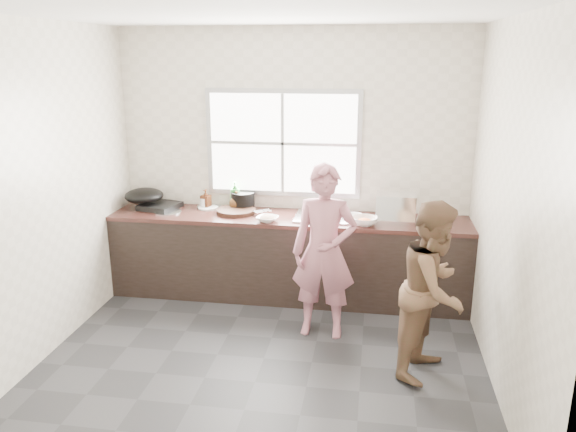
% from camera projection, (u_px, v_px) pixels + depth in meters
% --- Properties ---
extents(floor, '(3.60, 3.20, 0.01)m').
position_uv_depth(floor, '(264.00, 359.00, 4.65)').
color(floor, '#272729').
rests_on(floor, ground).
extents(ceiling, '(3.60, 3.20, 0.01)m').
position_uv_depth(ceiling, '(259.00, 13.00, 3.90)').
color(ceiling, silver).
rests_on(ceiling, wall_back).
extents(wall_back, '(3.60, 0.01, 2.70)m').
position_uv_depth(wall_back, '(293.00, 162.00, 5.80)').
color(wall_back, beige).
rests_on(wall_back, ground).
extents(wall_left, '(0.01, 3.20, 2.70)m').
position_uv_depth(wall_left, '(44.00, 192.00, 4.55)').
color(wall_left, beige).
rests_on(wall_left, ground).
extents(wall_right, '(0.01, 3.20, 2.70)m').
position_uv_depth(wall_right, '(509.00, 211.00, 4.01)').
color(wall_right, beige).
rests_on(wall_right, ground).
extents(wall_front, '(3.60, 0.01, 2.70)m').
position_uv_depth(wall_front, '(196.00, 282.00, 2.76)').
color(wall_front, silver).
rests_on(wall_front, ground).
extents(cabinet, '(3.60, 0.62, 0.82)m').
position_uv_depth(cabinet, '(288.00, 258.00, 5.76)').
color(cabinet, black).
rests_on(cabinet, floor).
extents(countertop, '(3.60, 0.64, 0.04)m').
position_uv_depth(countertop, '(288.00, 218.00, 5.64)').
color(countertop, '#321914').
rests_on(countertop, cabinet).
extents(sink, '(0.55, 0.45, 0.02)m').
position_uv_depth(sink, '(323.00, 217.00, 5.58)').
color(sink, silver).
rests_on(sink, countertop).
extents(faucet, '(0.02, 0.02, 0.30)m').
position_uv_depth(faucet, '(325.00, 198.00, 5.73)').
color(faucet, silver).
rests_on(faucet, countertop).
extents(window_frame, '(1.60, 0.05, 1.10)m').
position_uv_depth(window_frame, '(283.00, 143.00, 5.75)').
color(window_frame, '#9EA0A5').
rests_on(window_frame, wall_back).
extents(window_glazing, '(1.50, 0.01, 1.00)m').
position_uv_depth(window_glazing, '(283.00, 144.00, 5.72)').
color(window_glazing, white).
rests_on(window_glazing, window_frame).
extents(woman, '(0.54, 0.36, 1.45)m').
position_uv_depth(woman, '(324.00, 257.00, 4.89)').
color(woman, '#AE6876').
rests_on(woman, floor).
extents(person_side, '(0.76, 0.84, 1.40)m').
position_uv_depth(person_side, '(434.00, 289.00, 4.29)').
color(person_side, brown).
rests_on(person_side, floor).
extents(cutting_board, '(0.47, 0.47, 0.04)m').
position_uv_depth(cutting_board, '(236.00, 211.00, 5.75)').
color(cutting_board, black).
rests_on(cutting_board, countertop).
extents(cleaver, '(0.19, 0.18, 0.01)m').
position_uv_depth(cleaver, '(262.00, 211.00, 5.67)').
color(cleaver, silver).
rests_on(cleaver, cutting_board).
extents(bowl_mince, '(0.25, 0.25, 0.05)m').
position_uv_depth(bowl_mince, '(267.00, 219.00, 5.46)').
color(bowl_mince, white).
rests_on(bowl_mince, countertop).
extents(bowl_crabs, '(0.22, 0.22, 0.06)m').
position_uv_depth(bowl_crabs, '(364.00, 222.00, 5.35)').
color(bowl_crabs, silver).
rests_on(bowl_crabs, countertop).
extents(bowl_held, '(0.26, 0.26, 0.06)m').
position_uv_depth(bowl_held, '(354.00, 216.00, 5.55)').
color(bowl_held, white).
rests_on(bowl_held, countertop).
extents(black_pot, '(0.27, 0.27, 0.18)m').
position_uv_depth(black_pot, '(243.00, 200.00, 5.89)').
color(black_pot, black).
rests_on(black_pot, countertop).
extents(plate_food, '(0.26, 0.26, 0.02)m').
position_uv_depth(plate_food, '(208.00, 208.00, 5.92)').
color(plate_food, silver).
rests_on(plate_food, countertop).
extents(bottle_green, '(0.13, 0.13, 0.29)m').
position_uv_depth(bottle_green, '(235.00, 195.00, 5.91)').
color(bottle_green, '#2C8733').
rests_on(bottle_green, countertop).
extents(bottle_brown_tall, '(0.10, 0.10, 0.18)m').
position_uv_depth(bottle_brown_tall, '(206.00, 199.00, 5.93)').
color(bottle_brown_tall, '#3F1E0F').
rests_on(bottle_brown_tall, countertop).
extents(bottle_brown_short, '(0.17, 0.17, 0.18)m').
position_uv_depth(bottle_brown_short, '(236.00, 201.00, 5.86)').
color(bottle_brown_short, '#4A2C12').
rests_on(bottle_brown_short, countertop).
extents(glass_jar, '(0.08, 0.08, 0.11)m').
position_uv_depth(glass_jar, '(204.00, 203.00, 5.92)').
color(glass_jar, silver).
rests_on(glass_jar, countertop).
extents(burner, '(0.44, 0.44, 0.05)m').
position_uv_depth(burner, '(160.00, 206.00, 5.91)').
color(burner, black).
rests_on(burner, countertop).
extents(wok, '(0.48, 0.48, 0.15)m').
position_uv_depth(wok, '(144.00, 196.00, 5.90)').
color(wok, black).
rests_on(wok, burner).
extents(dish_rack, '(0.38, 0.27, 0.28)m').
position_uv_depth(dish_rack, '(396.00, 208.00, 5.41)').
color(dish_rack, white).
rests_on(dish_rack, countertop).
extents(pot_lid_left, '(0.33, 0.33, 0.01)m').
position_uv_depth(pot_lid_left, '(168.00, 212.00, 5.77)').
color(pot_lid_left, silver).
rests_on(pot_lid_left, countertop).
extents(pot_lid_right, '(0.29, 0.29, 0.01)m').
position_uv_depth(pot_lid_right, '(209.00, 206.00, 5.98)').
color(pot_lid_right, silver).
rests_on(pot_lid_right, countertop).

